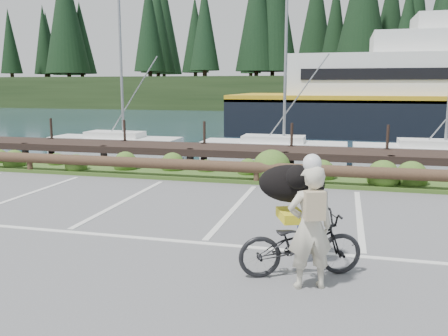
{
  "coord_description": "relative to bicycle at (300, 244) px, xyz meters",
  "views": [
    {
      "loc": [
        2.23,
        -7.7,
        2.62
      ],
      "look_at": [
        0.08,
        0.74,
        1.1
      ],
      "focal_mm": 38.0,
      "sensor_mm": 36.0,
      "label": 1
    }
  ],
  "objects": [
    {
      "name": "ground",
      "position": [
        -1.71,
        1.35,
        -0.46
      ],
      "size": [
        72.0,
        72.0,
        0.0
      ],
      "primitive_type": "plane",
      "color": "#59595C"
    },
    {
      "name": "bicycle",
      "position": [
        0.0,
        0.0,
        0.0
      ],
      "size": [
        1.84,
        1.2,
        0.91
      ],
      "primitive_type": "imported",
      "rotation": [
        0.0,
        0.0,
        1.94
      ],
      "color": "black",
      "rests_on": "ground"
    },
    {
      "name": "vegetation_strip",
      "position": [
        -1.71,
        6.65,
        -0.41
      ],
      "size": [
        34.0,
        1.6,
        0.1
      ],
      "primitive_type": "cube",
      "color": "#3D5B21",
      "rests_on": "ground"
    },
    {
      "name": "dog",
      "position": [
        -0.2,
        0.52,
        0.74
      ],
      "size": [
        0.8,
        1.08,
        0.56
      ],
      "primitive_type": "ellipsoid",
      "rotation": [
        0.0,
        0.0,
        1.94
      ],
      "color": "black",
      "rests_on": "bicycle"
    },
    {
      "name": "harbor_backdrop",
      "position": [
        -1.32,
        79.82,
        -0.46
      ],
      "size": [
        170.0,
        160.0,
        30.0
      ],
      "color": "#1A303F",
      "rests_on": "ground"
    },
    {
      "name": "log_rail",
      "position": [
        -1.71,
        5.95,
        -0.46
      ],
      "size": [
        32.0,
        0.3,
        0.6
      ],
      "primitive_type": null,
      "color": "#443021",
      "rests_on": "ground"
    },
    {
      "name": "cyclist",
      "position": [
        0.15,
        -0.38,
        0.36
      ],
      "size": [
        0.7,
        0.58,
        1.64
      ],
      "primitive_type": "imported",
      "rotation": [
        0.0,
        0.0,
        3.51
      ],
      "color": "beige",
      "rests_on": "ground"
    }
  ]
}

